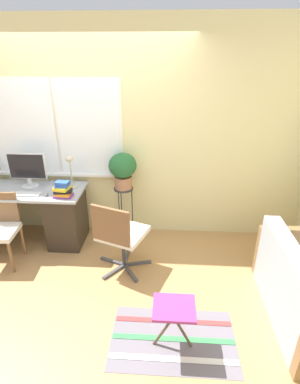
# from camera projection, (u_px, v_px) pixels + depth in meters

# --- Properties ---
(ground_plane) EXTENTS (14.00, 14.00, 0.00)m
(ground_plane) POSITION_uv_depth(u_px,v_px,m) (88.00, 256.00, 3.72)
(ground_plane) COLOR tan
(wall_back_with_window) EXTENTS (9.00, 0.12, 2.70)m
(wall_back_with_window) POSITION_uv_depth(u_px,v_px,m) (91.00, 135.00, 3.78)
(wall_back_with_window) COLOR beige
(wall_back_with_window) RESTS_ON ground_plane
(desk) EXTENTS (1.60, 0.62, 0.74)m
(desk) POSITION_uv_depth(u_px,v_px,m) (24.00, 214.00, 3.88)
(desk) COLOR #9EA3A8
(desk) RESTS_ON ground_plane
(monitor) EXTENTS (0.47, 0.20, 0.44)m
(monitor) POSITION_uv_depth(u_px,v_px,m) (27.00, 170.00, 3.71)
(monitor) COLOR silver
(monitor) RESTS_ON desk
(keyboard) EXTENTS (0.39, 0.11, 0.02)m
(keyboard) POSITION_uv_depth(u_px,v_px,m) (24.00, 194.00, 3.58)
(keyboard) COLOR silver
(keyboard) RESTS_ON desk
(mouse) EXTENTS (0.04, 0.06, 0.03)m
(mouse) POSITION_uv_depth(u_px,v_px,m) (47.00, 195.00, 3.56)
(mouse) COLOR slate
(mouse) RESTS_ON desk
(desk_lamp) EXTENTS (0.11, 0.11, 0.41)m
(desk_lamp) POSITION_uv_depth(u_px,v_px,m) (70.00, 165.00, 3.66)
(desk_lamp) COLOR #BCB299
(desk_lamp) RESTS_ON desk
(book_stack) EXTENTS (0.22, 0.17, 0.20)m
(book_stack) POSITION_uv_depth(u_px,v_px,m) (63.00, 190.00, 3.50)
(book_stack) COLOR purple
(book_stack) RESTS_ON desk
(desk_chair_wooden) EXTENTS (0.42, 0.43, 0.83)m
(desk_chair_wooden) POSITION_uv_depth(u_px,v_px,m) (0.00, 227.00, 3.46)
(desk_chair_wooden) COLOR brown
(desk_chair_wooden) RESTS_ON ground_plane
(office_chair_swivel) EXTENTS (0.62, 0.64, 0.89)m
(office_chair_swivel) POSITION_uv_depth(u_px,v_px,m) (120.00, 234.00, 3.28)
(office_chair_swivel) COLOR #47474C
(office_chair_swivel) RESTS_ON ground_plane
(plant_stand) EXTENTS (0.25, 0.25, 0.72)m
(plant_stand) POSITION_uv_depth(u_px,v_px,m) (124.00, 195.00, 3.87)
(plant_stand) COLOR #333338
(plant_stand) RESTS_ON ground_plane
(potted_plant) EXTENTS (0.35, 0.35, 0.46)m
(potted_plant) POSITION_uv_depth(u_px,v_px,m) (123.00, 168.00, 3.72)
(potted_plant) COLOR #9E6B4C
(potted_plant) RESTS_ON plant_stand
(floor_rug_striped) EXTENTS (1.09, 0.67, 0.01)m
(floor_rug_striped) POSITION_uv_depth(u_px,v_px,m) (173.00, 339.00, 2.63)
(floor_rug_striped) COLOR slate
(floor_rug_striped) RESTS_ON ground_plane
(folding_stool) EXTENTS (0.35, 0.29, 0.45)m
(folding_stool) POSITION_uv_depth(u_px,v_px,m) (174.00, 311.00, 2.42)
(folding_stool) COLOR #93337A
(folding_stool) RESTS_ON ground_plane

